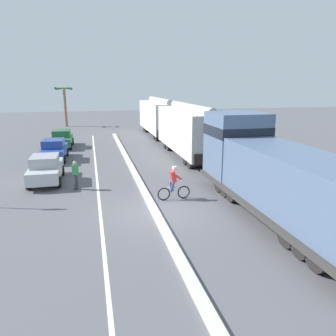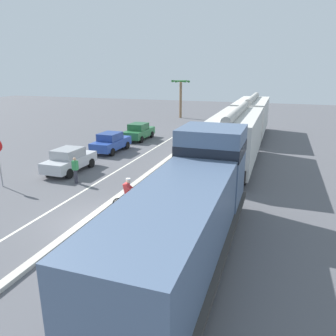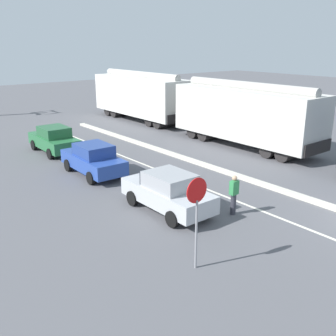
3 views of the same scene
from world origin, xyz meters
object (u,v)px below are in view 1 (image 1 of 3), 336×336
at_px(palm_tree_near, 64,97).
at_px(pedestrian_by_cars, 76,175).
at_px(hopper_car_lead, 190,131).
at_px(parked_car_blue, 54,150).
at_px(parked_car_green, 62,139).
at_px(hopper_car_middle, 159,117).
at_px(cyclist, 174,184).
at_px(locomotive, 270,174).
at_px(parked_car_silver, 46,169).

height_order(palm_tree_near, pedestrian_by_cars, palm_tree_near).
xyz_separation_m(hopper_car_lead, parked_car_blue, (-10.46, 1.06, -1.26)).
bearing_deg(palm_tree_near, parked_car_green, -87.87).
bearing_deg(hopper_car_middle, pedestrian_by_cars, -115.03).
xyz_separation_m(parked_car_green, pedestrian_by_cars, (1.64, -13.21, 0.03)).
distance_m(hopper_car_lead, palm_tree_near, 25.03).
xyz_separation_m(cyclist, palm_tree_near, (-7.07, 32.09, 3.09)).
bearing_deg(locomotive, palm_tree_near, 107.38).
bearing_deg(parked_car_green, cyclist, -67.97).
height_order(hopper_car_middle, parked_car_silver, hopper_car_middle).
bearing_deg(parked_car_green, parked_car_silver, -90.65).
relative_size(parked_car_green, pedestrian_by_cars, 2.61).
bearing_deg(cyclist, parked_car_blue, 122.10).
bearing_deg(palm_tree_near, cyclist, -77.58).
relative_size(parked_car_blue, cyclist, 2.47).
distance_m(hopper_car_lead, cyclist, 10.39).
height_order(parked_car_silver, pedestrian_by_cars, same).
height_order(hopper_car_lead, parked_car_blue, hopper_car_lead).
relative_size(parked_car_silver, parked_car_green, 0.99).
distance_m(locomotive, palm_tree_near, 36.36).
relative_size(parked_car_silver, palm_tree_near, 0.78).
bearing_deg(hopper_car_lead, parked_car_silver, -154.69).
relative_size(hopper_car_lead, parked_car_green, 2.51).
distance_m(hopper_car_lead, parked_car_blue, 10.59).
bearing_deg(hopper_car_lead, pedestrian_by_cars, -141.58).
xyz_separation_m(parked_car_blue, parked_car_green, (0.22, 5.33, 0.00)).
distance_m(hopper_car_middle, palm_tree_near, 15.48).
bearing_deg(pedestrian_by_cars, parked_car_silver, 132.64).
bearing_deg(palm_tree_near, locomotive, -72.62).
xyz_separation_m(hopper_car_lead, pedestrian_by_cars, (-8.60, -6.82, -1.23)).
xyz_separation_m(hopper_car_lead, palm_tree_near, (-10.84, 22.49, 1.83)).
xyz_separation_m(hopper_car_middle, cyclist, (-3.77, -21.20, -1.26)).
distance_m(locomotive, cyclist, 4.66).
bearing_deg(locomotive, pedestrian_by_cars, 148.20).
height_order(locomotive, parked_car_silver, locomotive).
bearing_deg(pedestrian_by_cars, palm_tree_near, 94.37).
bearing_deg(parked_car_silver, hopper_car_middle, 57.86).
xyz_separation_m(parked_car_blue, cyclist, (6.69, -10.66, 0.00)).
xyz_separation_m(parked_car_blue, palm_tree_near, (-0.38, 21.43, 3.09)).
xyz_separation_m(parked_car_silver, palm_tree_near, (-0.47, 27.39, 3.09)).
distance_m(cyclist, palm_tree_near, 33.01).
xyz_separation_m(locomotive, palm_tree_near, (-10.84, 34.65, 2.11)).
relative_size(locomotive, palm_tree_near, 2.16).
bearing_deg(palm_tree_near, parked_car_blue, -88.98).
height_order(hopper_car_lead, hopper_car_middle, same).
relative_size(locomotive, hopper_car_middle, 1.10).
height_order(locomotive, hopper_car_lead, locomotive).
distance_m(hopper_car_lead, hopper_car_middle, 11.60).
xyz_separation_m(parked_car_green, palm_tree_near, (-0.60, 16.10, 3.09)).
height_order(locomotive, pedestrian_by_cars, locomotive).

